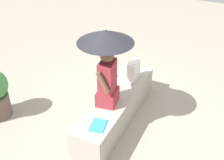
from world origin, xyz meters
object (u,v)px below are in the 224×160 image
object	(u,v)px
magazine	(98,125)
parasol	(105,36)
handbag_black	(134,70)
person_seated	(107,81)

from	to	relation	value
magazine	parasol	bearing A→B (deg)	-173.96
magazine	handbag_black	bearing A→B (deg)	169.96
person_seated	handbag_black	xyz separation A→B (m)	(-0.77, 0.11, -0.21)
person_seated	magazine	xyz separation A→B (m)	(0.53, 0.11, -0.38)
person_seated	handbag_black	distance (m)	0.81
parasol	magazine	size ratio (longest dim) A/B	4.11
person_seated	magazine	bearing A→B (deg)	12.12
person_seated	parasol	bearing A→B (deg)	-144.11
parasol	handbag_black	size ratio (longest dim) A/B	3.26
handbag_black	magazine	bearing A→B (deg)	0.21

